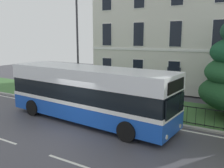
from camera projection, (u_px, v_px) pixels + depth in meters
ground_plane at (74, 129)px, 12.49m from camera, size 60.00×56.00×0.18m
georgian_townhouse at (192, 20)px, 23.02m from camera, size 16.12×10.40×12.25m
iron_verge_railing at (140, 107)px, 14.25m from camera, size 18.23×0.04×0.97m
single_decker_bus at (88, 93)px, 13.57m from camera, size 10.29×3.29×3.03m
street_lamp_post at (77, 41)px, 17.28m from camera, size 0.36×0.24×7.57m
litter_bin at (170, 106)px, 14.33m from camera, size 0.48×0.48×1.11m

